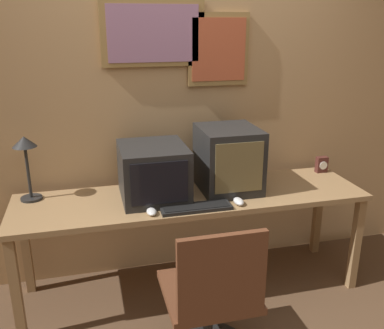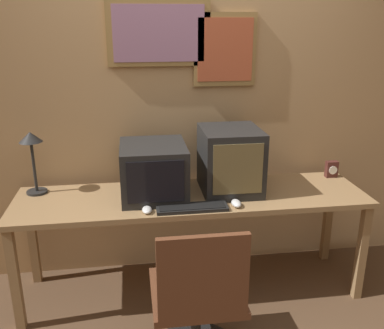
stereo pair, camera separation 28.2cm
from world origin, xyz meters
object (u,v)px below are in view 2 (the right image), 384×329
at_px(mouse_near_keyboard, 236,203).
at_px(desk_clock, 332,169).
at_px(monitor_right, 230,160).
at_px(office_chair, 198,307).
at_px(keyboard_main, 192,208).
at_px(monitor_left, 153,170).
at_px(mouse_far_corner, 147,210).
at_px(desk_lamp, 32,148).

relative_size(mouse_near_keyboard, desk_clock, 0.89).
xyz_separation_m(mouse_near_keyboard, desk_clock, (0.83, 0.42, 0.04)).
xyz_separation_m(monitor_right, office_chair, (-0.34, -0.77, -0.58)).
relative_size(monitor_right, keyboard_main, 0.99).
bearing_deg(monitor_right, keyboard_main, -137.01).
distance_m(monitor_left, monitor_right, 0.53).
xyz_separation_m(monitor_left, mouse_near_keyboard, (0.51, -0.26, -0.16)).
height_order(monitor_right, office_chair, monitor_right).
height_order(keyboard_main, mouse_far_corner, mouse_far_corner).
relative_size(mouse_near_keyboard, office_chair, 0.12).
xyz_separation_m(monitor_left, keyboard_main, (0.22, -0.27, -0.16)).
bearing_deg(desk_clock, desk_lamp, -179.76).
distance_m(monitor_right, desk_lamp, 1.33).
xyz_separation_m(keyboard_main, desk_clock, (1.12, 0.43, 0.05)).
bearing_deg(office_chair, monitor_left, 103.52).
bearing_deg(monitor_left, monitor_right, 1.69).
xyz_separation_m(desk_clock, desk_lamp, (-2.13, -0.01, 0.26)).
relative_size(keyboard_main, desk_clock, 3.63).
relative_size(desk_clock, desk_lamp, 0.29).
bearing_deg(desk_lamp, desk_clock, 0.24).
bearing_deg(monitor_left, desk_lamp, 169.12).
bearing_deg(monitor_left, mouse_near_keyboard, -27.19).
xyz_separation_m(monitor_left, office_chair, (0.18, -0.76, -0.54)).
relative_size(keyboard_main, desk_lamp, 1.04).
distance_m(keyboard_main, mouse_near_keyboard, 0.29).
bearing_deg(office_chair, keyboard_main, 85.47).
bearing_deg(desk_lamp, office_chair, -42.98).
xyz_separation_m(mouse_far_corner, office_chair, (0.24, -0.48, -0.38)).
xyz_separation_m(monitor_left, mouse_far_corner, (-0.06, -0.27, -0.16)).
bearing_deg(mouse_far_corner, keyboard_main, 0.76).
distance_m(monitor_left, desk_clock, 1.35).
distance_m(monitor_left, mouse_near_keyboard, 0.59).
distance_m(desk_lamp, office_chair, 1.50).
relative_size(mouse_far_corner, desk_clock, 0.82).
xyz_separation_m(mouse_near_keyboard, mouse_far_corner, (-0.57, -0.01, -0.00)).
bearing_deg(desk_clock, mouse_far_corner, -162.85).
distance_m(mouse_near_keyboard, desk_clock, 0.94).
height_order(monitor_left, desk_lamp, desk_lamp).
bearing_deg(desk_clock, office_chair, -141.66).
xyz_separation_m(desk_clock, office_chair, (-1.16, -0.92, -0.42)).
height_order(keyboard_main, office_chair, office_chair).
distance_m(mouse_near_keyboard, desk_lamp, 1.39).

